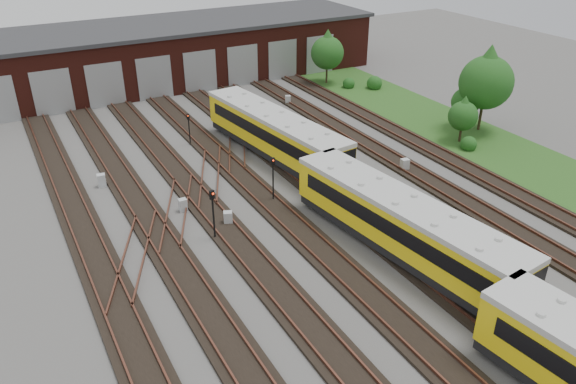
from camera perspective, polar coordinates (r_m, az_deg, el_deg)
ground at (r=33.97m, az=7.43°, el=-6.27°), size 120.00×120.00×0.00m
track_network at (r=34.22m, az=6.64°, el=-5.72°), size 30.40×70.00×0.33m
maintenance_shed at (r=66.49m, az=-13.34°, el=13.54°), size 51.00×12.50×6.35m
grass_verge at (r=52.10m, az=18.18°, el=5.21°), size 8.00×55.00×0.05m
metro_train at (r=33.26m, az=11.54°, el=-3.27°), size 4.85×48.45×3.35m
signal_mast_0 at (r=34.22m, az=-7.63°, el=-1.67°), size 0.32×0.30×3.42m
signal_mast_1 at (r=48.33m, az=-10.04°, el=6.71°), size 0.27×0.26×2.78m
signal_mast_2 at (r=38.33m, az=-1.53°, el=1.86°), size 0.28×0.26×3.31m
signal_mast_3 at (r=46.51m, az=1.48°, el=6.38°), size 0.29×0.28×2.89m
relay_cabinet_0 at (r=38.53m, az=-10.64°, el=-1.31°), size 0.54×0.46×0.90m
relay_cabinet_1 at (r=43.24m, az=-18.41°, el=1.12°), size 0.65×0.57×0.97m
relay_cabinet_2 at (r=36.53m, az=-6.11°, el=-2.66°), size 0.68×0.63×0.93m
relay_cabinet_3 at (r=57.96m, az=-0.01°, el=9.34°), size 0.67×0.63×0.89m
relay_cabinet_4 at (r=44.33m, az=11.77°, el=2.71°), size 0.67×0.59×0.98m
tree_0 at (r=64.10m, az=4.03°, el=14.30°), size 3.64×3.64×6.04m
tree_1 at (r=53.59m, az=17.64°, el=9.02°), size 2.57×2.57×4.25m
tree_2 at (r=52.76m, az=19.58°, el=11.03°), size 4.69×4.69×7.78m
tree_3 at (r=50.15m, az=17.41°, el=7.71°), size 2.51×2.51×4.16m
bush_0 at (r=49.47m, az=17.90°, el=4.87°), size 1.36×1.36×1.36m
bush_1 at (r=63.47m, az=6.20°, el=11.05°), size 1.31×1.31×1.31m
bush_2 at (r=63.48m, az=8.79°, el=11.06°), size 1.67×1.67×1.67m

